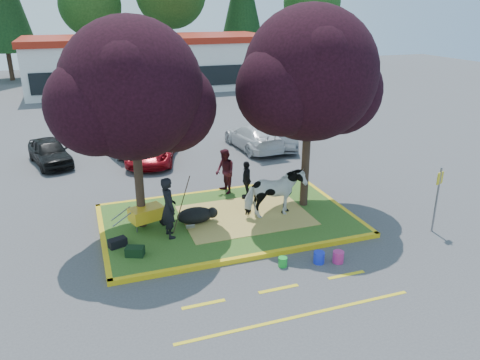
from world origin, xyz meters
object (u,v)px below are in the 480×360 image
object	(u,v)px
sign_post	(438,193)
wheelbarrow	(147,214)
bucket_green	(283,262)
cow	(275,194)
car_silver	(122,138)
bucket_blue	(319,257)
handler	(169,208)
car_black	(50,152)
bucket_pink	(338,257)
calf	(195,215)

from	to	relation	value
sign_post	wheelbarrow	bearing A→B (deg)	142.22
sign_post	bucket_green	bearing A→B (deg)	165.34
cow	wheelbarrow	distance (m)	4.21
bucket_green	car_silver	distance (m)	13.00
wheelbarrow	bucket_green	world-z (taller)	wheelbarrow
sign_post	bucket_blue	xyz separation A→B (m)	(-4.41, -0.56, -1.15)
bucket_blue	car_silver	xyz separation A→B (m)	(-4.07, 12.80, 0.51)
handler	wheelbarrow	size ratio (longest dim) A/B	1.03
bucket_green	car_black	bearing A→B (deg)	118.52
cow	car_silver	distance (m)	10.61
cow	bucket_pink	distance (m)	3.29
bucket_green	car_silver	size ratio (longest dim) A/B	0.07
sign_post	car_black	size ratio (longest dim) A/B	0.62
calf	car_silver	size ratio (longest dim) A/B	0.29
sign_post	car_silver	xyz separation A→B (m)	(-8.48, 12.24, -0.64)
car_black	calf	bearing A→B (deg)	-76.20
cow	car_black	size ratio (longest dim) A/B	0.56
sign_post	bucket_blue	size ratio (longest dim) A/B	6.44
bucket_green	sign_post	bearing A→B (deg)	4.11
calf	bucket_blue	bearing A→B (deg)	-62.37
wheelbarrow	sign_post	xyz separation A→B (m)	(8.67, -2.99, 0.68)
sign_post	bucket_green	world-z (taller)	sign_post
calf	car_black	xyz separation A→B (m)	(-4.66, 8.45, 0.19)
handler	car_silver	xyz separation A→B (m)	(-0.37, 10.08, -0.43)
car_black	wheelbarrow	bearing A→B (deg)	-84.38
bucket_green	car_black	xyz separation A→B (m)	(-6.35, 11.69, 0.46)
bucket_blue	car_black	world-z (taller)	car_black
sign_post	bucket_green	size ratio (longest dim) A/B	8.00
bucket_blue	car_black	xyz separation A→B (m)	(-7.40, 11.85, 0.43)
calf	handler	bearing A→B (deg)	-156.44
car_silver	cow	bearing A→B (deg)	100.38
cow	bucket_pink	xyz separation A→B (m)	(0.64, -3.12, -0.82)
wheelbarrow	car_black	size ratio (longest dim) A/B	0.53
calf	wheelbarrow	world-z (taller)	wheelbarrow
calf	car_silver	distance (m)	9.50
wheelbarrow	bucket_pink	bearing A→B (deg)	-55.09
sign_post	bucket_blue	world-z (taller)	sign_post
calf	car_silver	world-z (taller)	car_silver
wheelbarrow	sign_post	distance (m)	9.19
sign_post	bucket_pink	distance (m)	4.11
sign_post	car_silver	bearing A→B (deg)	105.93
calf	car_black	bearing A→B (deg)	107.61
bucket_blue	car_silver	bearing A→B (deg)	107.64
car_black	bucket_pink	bearing A→B (deg)	-71.64
wheelbarrow	calf	bearing A→B (deg)	-22.90
cow	sign_post	size ratio (longest dim) A/B	0.91
bucket_green	handler	bearing A→B (deg)	136.11
calf	bucket_blue	size ratio (longest dim) A/B	3.54
bucket_green	bucket_pink	bearing A→B (deg)	-11.69
cow	calf	xyz separation A→B (m)	(-2.63, 0.43, -0.58)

